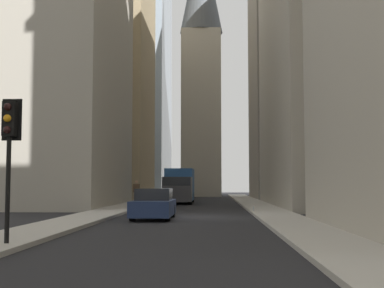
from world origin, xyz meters
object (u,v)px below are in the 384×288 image
(sedan_navy, at_px, (154,205))
(delivery_truck, at_px, (179,186))
(discarded_bottle, at_px, (254,209))
(pedestrian, at_px, (136,191))
(traffic_light_foreground, at_px, (9,136))

(sedan_navy, bearing_deg, delivery_truck, 0.00)
(sedan_navy, height_order, discarded_bottle, sedan_navy)
(pedestrian, height_order, discarded_bottle, pedestrian)
(sedan_navy, height_order, traffic_light_foreground, traffic_light_foreground)
(sedan_navy, height_order, pedestrian, pedestrian)
(sedan_navy, relative_size, pedestrian, 2.50)
(sedan_navy, bearing_deg, discarded_bottle, -46.44)
(traffic_light_foreground, bearing_deg, sedan_navy, -12.90)
(delivery_truck, height_order, discarded_bottle, delivery_truck)
(delivery_truck, xyz_separation_m, discarded_bottle, (-13.83, -4.99, -1.21))
(sedan_navy, distance_m, discarded_bottle, 6.90)
(delivery_truck, distance_m, discarded_bottle, 14.75)
(discarded_bottle, bearing_deg, sedan_navy, 133.56)
(delivery_truck, height_order, traffic_light_foreground, traffic_light_foreground)
(sedan_navy, xyz_separation_m, discarded_bottle, (4.75, -4.99, -0.42))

